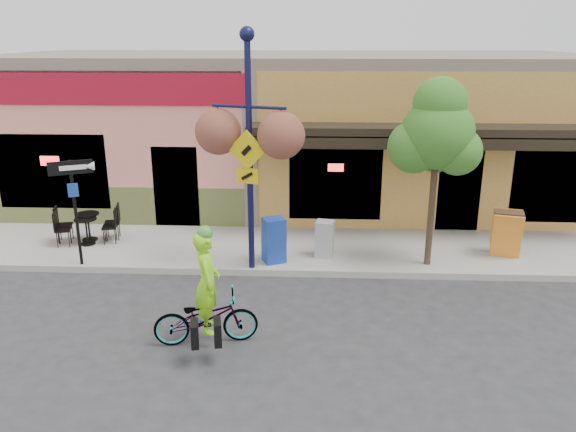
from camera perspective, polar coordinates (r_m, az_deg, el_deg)
The scene contains 14 objects.
ground at distance 11.91m, azimuth -0.62°, elevation -7.16°, with size 90.00×90.00×0.00m, color #2D2D30.
sidewalk at distance 13.72m, azimuth -0.14°, elevation -3.34°, with size 24.00×3.00×0.15m, color #9E9B93.
curb at distance 12.38m, azimuth -0.48°, elevation -5.77°, with size 24.00×0.12×0.15m, color #A8A59E.
building at distance 18.49m, azimuth 0.71°, elevation 9.20°, with size 18.20×8.20×4.50m, color #F78C7A, non-canonical shape.
bicycle at distance 9.78m, azimuth -8.34°, elevation -10.22°, with size 0.61×1.76×0.93m, color maroon.
cyclist_rider at distance 9.58m, azimuth -8.15°, elevation -8.03°, with size 0.64×0.42×1.77m, color #94F619.
lamp_post at distance 11.74m, azimuth -3.93°, elevation 6.28°, with size 1.62×0.65×5.08m, color #13143C, non-canonical shape.
one_way_sign at distance 13.07m, azimuth -20.75°, elevation 0.23°, with size 0.91×0.20×2.37m, color black, non-canonical shape.
cafe_set_left at distance 14.51m, azimuth -19.81°, elevation -1.11°, with size 1.43×0.72×0.86m, color black, non-canonical shape.
cafe_set_right at distance 14.79m, azimuth -19.63°, elevation -0.65°, with size 1.52×0.76×0.91m, color black, non-canonical shape.
newspaper_box_blue at distance 12.59m, azimuth -1.45°, elevation -2.47°, with size 0.46×0.41×1.02m, color #1A399D, non-canonical shape.
newspaper_box_grey at distance 12.95m, azimuth 3.75°, elevation -2.33°, with size 0.40×0.36×0.85m, color #A2A2A2, non-canonical shape.
street_tree at distance 12.40m, azimuth 14.65°, elevation 4.20°, with size 1.63×1.63×4.16m, color #3D7A26, non-canonical shape.
sandwich_board at distance 13.68m, azimuth 21.36°, elevation -1.96°, with size 0.65×0.47×1.08m, color orange, non-canonical shape.
Camera 1 is at (0.64, -10.77, 5.04)m, focal length 35.00 mm.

